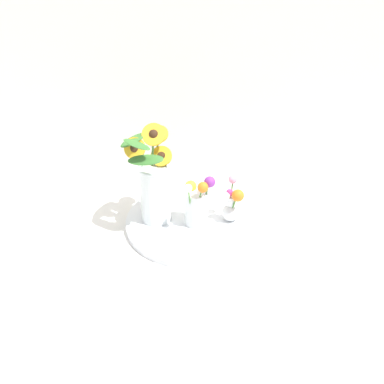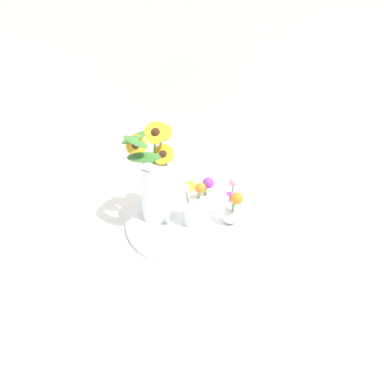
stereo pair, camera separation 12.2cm
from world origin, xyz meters
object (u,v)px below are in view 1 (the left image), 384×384
at_px(vase_bulb_right, 232,205).
at_px(vase_small_center, 197,204).
at_px(serving_tray, 192,221).
at_px(mason_jar_sunflowers, 154,185).

bearing_deg(vase_bulb_right, vase_small_center, -164.64).
bearing_deg(serving_tray, mason_jar_sunflowers, -174.32).
height_order(serving_tray, mason_jar_sunflowers, mason_jar_sunflowers).
xyz_separation_m(mason_jar_sunflowers, vase_bulb_right, (0.26, 0.02, -0.07)).
height_order(mason_jar_sunflowers, vase_bulb_right, mason_jar_sunflowers).
relative_size(vase_small_center, vase_bulb_right, 1.14).
distance_m(serving_tray, vase_bulb_right, 0.15).
relative_size(mason_jar_sunflowers, vase_bulb_right, 2.01).
bearing_deg(mason_jar_sunflowers, vase_small_center, -5.11).
relative_size(serving_tray, vase_bulb_right, 2.81).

